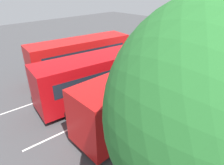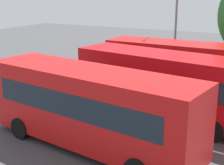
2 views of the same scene
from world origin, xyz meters
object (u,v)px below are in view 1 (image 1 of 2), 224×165
object	(u,v)px
bus_center_left	(101,75)
pedestrian	(183,67)
bus_far_left	(145,93)
bus_center_right	(81,55)
depot_tree	(203,108)

from	to	relation	value
bus_center_left	pedestrian	world-z (taller)	bus_center_left
bus_far_left	bus_center_right	bearing A→B (deg)	82.02
bus_far_left	depot_tree	size ratio (longest dim) A/B	1.23
bus_center_right	depot_tree	bearing A→B (deg)	-103.51
bus_center_right	depot_tree	world-z (taller)	depot_tree
bus_far_left	depot_tree	distance (m)	6.54
bus_center_right	bus_center_left	bearing A→B (deg)	-100.79
bus_center_left	pedestrian	xyz separation A→B (m)	(7.41, -2.58, -0.74)
bus_far_left	pedestrian	bearing A→B (deg)	10.71
bus_center_right	pedestrian	world-z (taller)	bus_center_right
bus_far_left	bus_center_left	world-z (taller)	same
bus_far_left	bus_center_right	xyz separation A→B (m)	(1.38, 8.31, 0.00)
bus_center_left	pedestrian	distance (m)	7.88
depot_tree	bus_center_right	bearing A→B (deg)	68.34
bus_far_left	depot_tree	bearing A→B (deg)	-127.91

